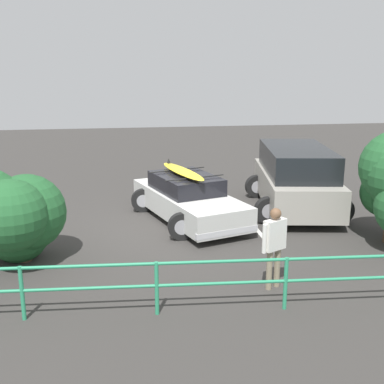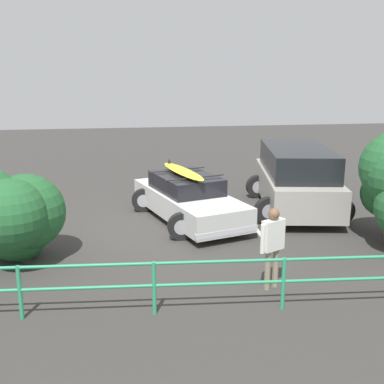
# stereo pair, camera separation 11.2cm
# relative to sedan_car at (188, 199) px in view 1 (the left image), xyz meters

# --- Properties ---
(ground_plane) EXTENTS (44.00, 44.00, 0.02)m
(ground_plane) POSITION_rel_sedan_car_xyz_m (0.46, 0.46, -0.61)
(ground_plane) COLOR #383533
(ground_plane) RESTS_ON ground
(parking_stripe) EXTENTS (0.12, 4.13, 0.00)m
(parking_stripe) POSITION_rel_sedan_car_xyz_m (-1.63, 0.04, -0.60)
(parking_stripe) COLOR silver
(parking_stripe) RESTS_ON ground
(sedan_car) EXTENTS (3.04, 4.58, 1.52)m
(sedan_car) POSITION_rel_sedan_car_xyz_m (0.00, 0.00, 0.00)
(sedan_car) COLOR silver
(sedan_car) RESTS_ON ground
(suv_car) EXTENTS (3.09, 4.81, 1.85)m
(suv_car) POSITION_rel_sedan_car_xyz_m (-3.26, -0.53, 0.34)
(suv_car) COLOR #9E998E
(suv_car) RESTS_ON ground
(person_bystander) EXTENTS (0.55, 0.37, 1.57)m
(person_bystander) POSITION_rel_sedan_car_xyz_m (-0.96, 4.43, 0.34)
(person_bystander) COLOR gray
(person_bystander) RESTS_ON ground
(railing_fence) EXTENTS (8.85, 0.71, 0.95)m
(railing_fence) POSITION_rel_sedan_car_xyz_m (1.29, 5.11, 0.04)
(railing_fence) COLOR #2D9366
(railing_fence) RESTS_ON ground
(bush_near_left) EXTENTS (2.47, 2.12, 2.15)m
(bush_near_left) POSITION_rel_sedan_car_xyz_m (4.14, 2.38, 0.45)
(bush_near_left) COLOR #4C3828
(bush_near_left) RESTS_ON ground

